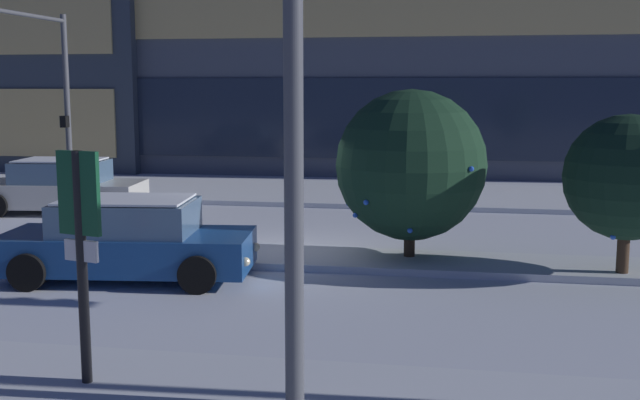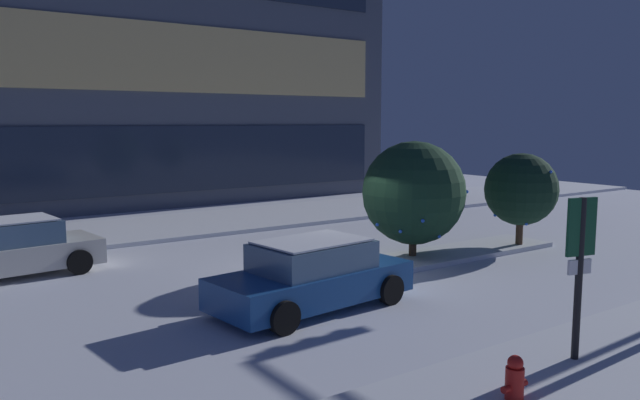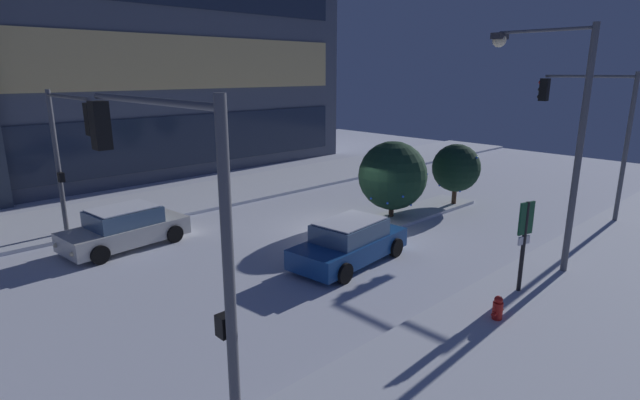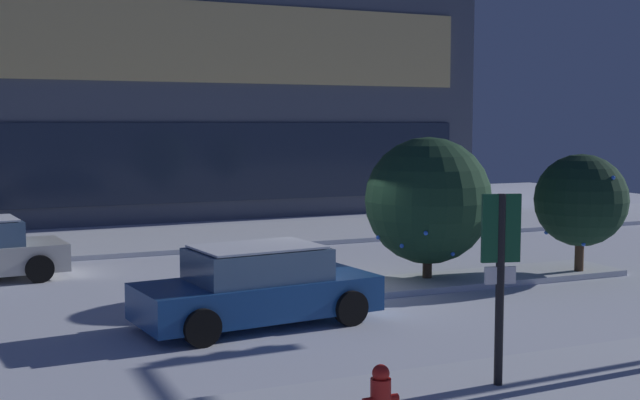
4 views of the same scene
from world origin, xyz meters
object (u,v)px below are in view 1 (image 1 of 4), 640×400
traffic_light_corner_far_left (35,71)px  car_near (127,241)px  parking_info_sign (81,240)px  decorated_tree_median (627,178)px  decorated_tree_left_of_median (411,165)px  car_far (62,187)px

traffic_light_corner_far_left → car_near: bearing=38.2°
parking_info_sign → decorated_tree_median: size_ratio=0.93×
traffic_light_corner_far_left → decorated_tree_left_of_median: size_ratio=1.65×
traffic_light_corner_far_left → decorated_tree_left_of_median: 12.55m
decorated_tree_left_of_median → parking_info_sign: bearing=-114.0°
car_far → traffic_light_corner_far_left: size_ratio=0.81×
car_near → decorated_tree_left_of_median: decorated_tree_left_of_median is taller
decorated_tree_left_of_median → traffic_light_corner_far_left: bearing=153.4°
decorated_tree_median → decorated_tree_left_of_median: bearing=169.6°
car_far → parking_info_sign: 13.62m
car_far → parking_info_sign: parking_info_sign is taller
car_near → traffic_light_corner_far_left: bearing=121.8°
parking_info_sign → car_far: bearing=43.4°
traffic_light_corner_far_left → parking_info_sign: traffic_light_corner_far_left is taller
decorated_tree_left_of_median → decorated_tree_median: bearing=-10.4°
decorated_tree_left_of_median → car_near: bearing=-156.3°
car_near → decorated_tree_median: 9.07m
car_near → traffic_light_corner_far_left: 10.37m
decorated_tree_median → decorated_tree_left_of_median: 3.96m
car_near → traffic_light_corner_far_left: (-6.10, 7.74, 3.21)m
traffic_light_corner_far_left → parking_info_sign: 15.19m
car_near → decorated_tree_left_of_median: bearing=17.3°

